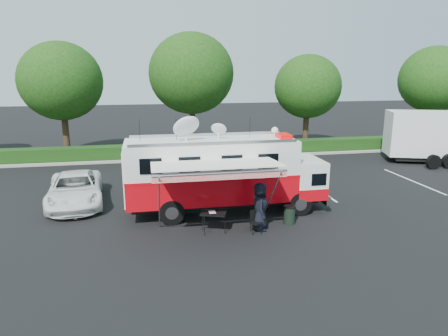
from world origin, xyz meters
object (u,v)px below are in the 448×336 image
Objects in this scene: command_truck at (224,173)px; white_suv at (77,204)px; folding_table at (214,214)px; trash_bin at (289,215)px.

white_suv is at bearing 160.30° from command_truck.
white_suv is 7.50m from folding_table.
folding_table reaches higher than white_suv.
white_suv is 4.58× the size of folding_table.
white_suv is 6.82× the size of trash_bin.
command_truck is 1.68× the size of white_suv.
white_suv is at bearing 154.64° from trash_bin.
command_truck reaches higher than trash_bin.
trash_bin is (9.08, -4.30, 0.39)m from white_suv.
white_suv is (-6.71, 2.40, -1.80)m from command_truck.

